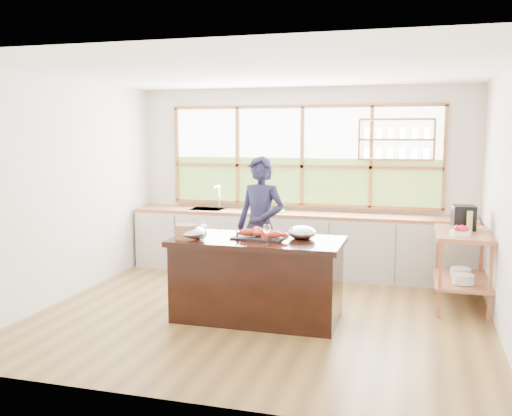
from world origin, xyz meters
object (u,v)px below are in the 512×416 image
at_px(island, 257,279).
at_px(cook, 261,227).
at_px(wicker_basket, 186,232).
at_px(espresso_machine, 463,218).

distance_m(island, cook, 1.01).
relative_size(island, wicker_basket, 7.57).
relative_size(island, cook, 1.05).
height_order(cook, espresso_machine, cook).
bearing_deg(espresso_machine, cook, -177.96).
height_order(island, cook, cook).
distance_m(espresso_machine, wicker_basket, 3.28).
height_order(island, espresso_machine, espresso_machine).
relative_size(espresso_machine, wicker_basket, 1.18).
bearing_deg(island, cook, 103.43).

